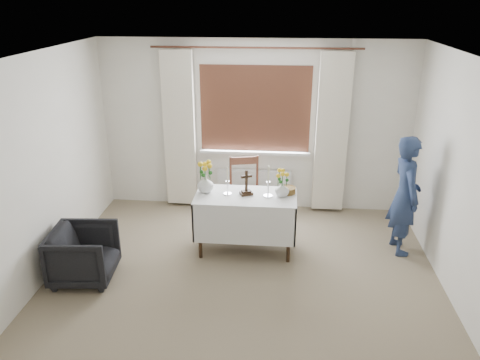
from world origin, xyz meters
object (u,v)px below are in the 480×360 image
flower_vase_right (282,189)px  flower_vase_left (205,184)px  wooden_cross (246,183)px  armchair (84,254)px  altar_table (246,223)px  person (405,195)px  wooden_chair (246,193)px

flower_vase_right → flower_vase_left: bearing=177.1°
flower_vase_left → wooden_cross: bearing=-4.3°
wooden_cross → flower_vase_left: 0.52m
wooden_cross → flower_vase_right: wooden_cross is taller
wooden_cross → flower_vase_right: (0.44, -0.01, -0.07)m
armchair → flower_vase_right: (2.22, 0.83, 0.54)m
armchair → flower_vase_left: (1.27, 0.87, 0.55)m
altar_table → flower_vase_left: bearing=173.2°
person → wooden_cross: 1.96m
person → flower_vase_right: bearing=89.1°
flower_vase_left → flower_vase_right: size_ratio=1.19×
wooden_cross → flower_vase_left: wooden_cross is taller
wooden_chair → person: (2.00, -0.52, 0.28)m
person → flower_vase_left: size_ratio=7.05×
flower_vase_left → armchair: bearing=-145.4°
armchair → flower_vase_left: 1.64m
altar_table → flower_vase_right: size_ratio=6.85×
altar_table → flower_vase_left: 0.71m
wooden_chair → wooden_cross: 0.82m
wooden_cross → flower_vase_left: (-0.51, 0.04, -0.05)m
armchair → wooden_cross: bearing=-69.4°
wooden_chair → armchair: size_ratio=1.39×
altar_table → person: person is taller
altar_table → wooden_chair: wooden_chair is taller
armchair → wooden_chair: bearing=-53.2°
armchair → person: bearing=-79.5°
person → altar_table: bearing=88.0°
wooden_chair → flower_vase_left: flower_vase_left is taller
flower_vase_right → wooden_cross: bearing=178.8°
armchair → flower_vase_left: size_ratio=3.22×
flower_vase_left → wooden_chair: bearing=54.8°
wooden_chair → person: size_ratio=0.63×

